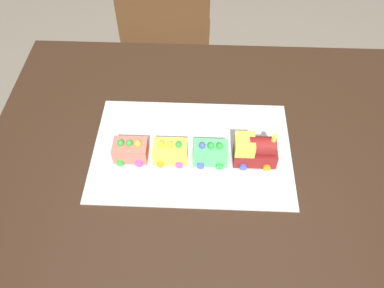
{
  "coord_description": "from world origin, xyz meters",
  "views": [
    {
      "loc": [
        0.03,
        0.76,
        1.69
      ],
      "look_at": [
        0.06,
        0.02,
        0.77
      ],
      "focal_mm": 37.0,
      "sensor_mm": 36.0,
      "label": 1
    }
  ],
  "objects_px": {
    "cake_locomotive": "(255,150)",
    "cake_car_flatbed_coral": "(131,150)",
    "dining_table": "(211,166)",
    "cake_car_tanker_lemon": "(170,151)",
    "cake_car_gondola_mint_green": "(210,153)",
    "chair": "(168,46)"
  },
  "relations": [
    {
      "from": "cake_locomotive",
      "to": "cake_car_flatbed_coral",
      "type": "bearing_deg",
      "value": 0.0
    },
    {
      "from": "dining_table",
      "to": "cake_car_flatbed_coral",
      "type": "distance_m",
      "value": 0.29
    },
    {
      "from": "dining_table",
      "to": "cake_car_tanker_lemon",
      "type": "distance_m",
      "value": 0.2
    },
    {
      "from": "dining_table",
      "to": "cake_car_flatbed_coral",
      "type": "height_order",
      "value": "cake_car_flatbed_coral"
    },
    {
      "from": "cake_car_gondola_mint_green",
      "to": "cake_car_tanker_lemon",
      "type": "distance_m",
      "value": 0.12
    },
    {
      "from": "cake_car_flatbed_coral",
      "to": "cake_car_tanker_lemon",
      "type": "bearing_deg",
      "value": 180.0
    },
    {
      "from": "dining_table",
      "to": "cake_car_tanker_lemon",
      "type": "xyz_separation_m",
      "value": [
        0.13,
        0.05,
        0.14
      ]
    },
    {
      "from": "cake_locomotive",
      "to": "cake_car_tanker_lemon",
      "type": "bearing_deg",
      "value": 0.0
    },
    {
      "from": "cake_car_flatbed_coral",
      "to": "cake_car_gondola_mint_green",
      "type": "bearing_deg",
      "value": 180.0
    },
    {
      "from": "cake_locomotive",
      "to": "cake_car_flatbed_coral",
      "type": "height_order",
      "value": "cake_locomotive"
    },
    {
      "from": "dining_table",
      "to": "cake_car_flatbed_coral",
      "type": "relative_size",
      "value": 14.0
    },
    {
      "from": "dining_table",
      "to": "cake_locomotive",
      "type": "bearing_deg",
      "value": 155.93
    },
    {
      "from": "chair",
      "to": "cake_car_gondola_mint_green",
      "type": "relative_size",
      "value": 8.6
    },
    {
      "from": "cake_car_gondola_mint_green",
      "to": "cake_car_tanker_lemon",
      "type": "relative_size",
      "value": 1.0
    },
    {
      "from": "chair",
      "to": "cake_locomotive",
      "type": "bearing_deg",
      "value": 112.05
    },
    {
      "from": "dining_table",
      "to": "cake_car_gondola_mint_green",
      "type": "xyz_separation_m",
      "value": [
        0.01,
        0.05,
        0.14
      ]
    },
    {
      "from": "cake_car_tanker_lemon",
      "to": "cake_car_flatbed_coral",
      "type": "height_order",
      "value": "same"
    },
    {
      "from": "cake_car_gondola_mint_green",
      "to": "cake_car_tanker_lemon",
      "type": "bearing_deg",
      "value": 0.0
    },
    {
      "from": "cake_car_tanker_lemon",
      "to": "cake_locomotive",
      "type": "bearing_deg",
      "value": -180.0
    },
    {
      "from": "dining_table",
      "to": "chair",
      "type": "relative_size",
      "value": 1.63
    },
    {
      "from": "cake_locomotive",
      "to": "cake_car_flatbed_coral",
      "type": "xyz_separation_m",
      "value": [
        0.36,
        0.0,
        -0.02
      ]
    },
    {
      "from": "cake_locomotive",
      "to": "cake_car_tanker_lemon",
      "type": "height_order",
      "value": "cake_locomotive"
    }
  ]
}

